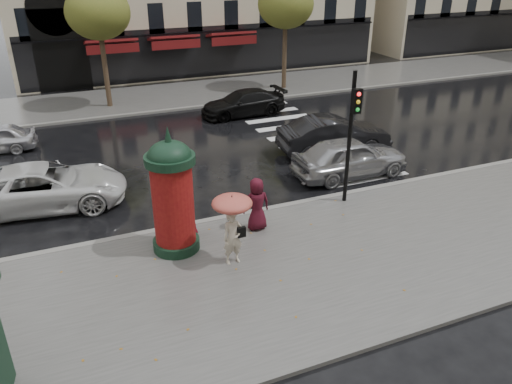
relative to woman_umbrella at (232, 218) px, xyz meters
name	(u,v)px	position (x,y,z in m)	size (l,w,h in m)	color
ground	(270,265)	(0.99, -0.37, -1.53)	(160.00, 160.00, 0.00)	black
near_sidewalk	(278,272)	(0.99, -0.87, -1.47)	(90.00, 7.00, 0.12)	#474744
far_sidewalk	(142,99)	(0.99, 18.63, -1.47)	(90.00, 6.00, 0.12)	#474744
near_kerb	(234,216)	(0.99, 2.63, -1.46)	(90.00, 0.25, 0.14)	slate
far_kerb	(152,112)	(0.99, 15.63, -1.46)	(90.00, 0.25, 0.14)	slate
zebra_crossing	(302,135)	(6.99, 9.23, -1.53)	(3.60, 11.75, 0.01)	silver
tree_far_left	(98,13)	(-1.01, 17.63, 3.64)	(3.40, 3.40, 6.64)	#38281C
tree_far_right	(286,5)	(9.99, 17.63, 3.64)	(3.40, 3.40, 6.64)	#38281C
woman_umbrella	(232,218)	(0.00, 0.00, 0.00)	(1.12, 1.12, 2.14)	beige
woman_red	(186,213)	(-0.79, 2.03, -0.68)	(0.71, 0.55, 1.46)	red
man_burgundy	(257,204)	(1.35, 1.52, -0.55)	(0.84, 0.55, 1.72)	#420D19
morris_column	(172,193)	(-1.30, 1.36, 0.41)	(1.42, 1.42, 3.81)	black
traffic_light	(352,126)	(4.99, 2.05, 1.37)	(0.30, 0.44, 4.59)	black
car_silver	(350,157)	(6.45, 4.17, -0.74)	(1.88, 4.68, 1.59)	#A6A6AA
car_darkgrey	(334,135)	(7.18, 6.61, -0.72)	(1.71, 4.91, 1.62)	black
car_white	(44,187)	(-4.77, 5.95, -0.76)	(2.55, 5.54, 1.54)	silver
car_black	(243,103)	(5.51, 13.39, -0.86)	(1.89, 4.64, 1.35)	black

